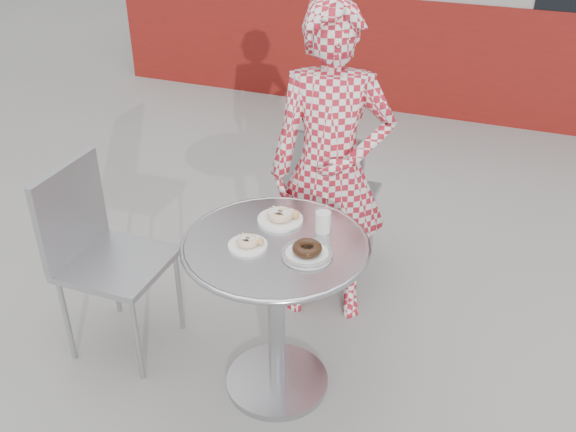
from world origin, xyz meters
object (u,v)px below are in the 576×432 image
(milk_cup, at_px, (323,221))
(plate_checker, at_px, (307,252))
(bistro_table, at_px, (276,281))
(chair_far, at_px, (332,225))
(plate_near, at_px, (248,243))
(seated_person, at_px, (330,171))
(chair_left, at_px, (120,295))
(plate_far, at_px, (281,217))

(milk_cup, bearing_deg, plate_checker, -90.47)
(bistro_table, distance_m, milk_cup, 0.32)
(bistro_table, relative_size, chair_far, 0.86)
(plate_near, bearing_deg, seated_person, 80.94)
(chair_far, bearing_deg, plate_checker, 102.78)
(plate_near, bearing_deg, chair_left, 175.36)
(bistro_table, bearing_deg, seated_person, 87.98)
(chair_far, height_order, plate_far, chair_far)
(chair_far, xyz_separation_m, plate_near, (-0.02, -1.06, 0.51))
(bistro_table, xyz_separation_m, chair_left, (-0.80, -0.01, -0.30))
(plate_checker, bearing_deg, chair_far, 101.72)
(plate_far, bearing_deg, bistro_table, -75.78)
(bistro_table, distance_m, chair_left, 0.86)
(plate_near, bearing_deg, chair_far, 88.71)
(bistro_table, xyz_separation_m, chair_far, (-0.07, 0.99, -0.31))
(chair_far, distance_m, chair_left, 1.24)
(chair_far, xyz_separation_m, seated_person, (0.09, -0.35, 0.52))
(plate_far, bearing_deg, milk_cup, -5.34)
(plate_far, relative_size, plate_near, 1.23)
(seated_person, relative_size, milk_cup, 14.74)
(chair_left, height_order, milk_cup, chair_left)
(plate_far, bearing_deg, chair_far, 91.68)
(plate_far, bearing_deg, seated_person, 82.33)
(plate_far, xyz_separation_m, plate_near, (-0.05, -0.23, -0.00))
(seated_person, xyz_separation_m, plate_near, (-0.11, -0.71, -0.01))
(bistro_table, bearing_deg, plate_checker, -14.93)
(seated_person, xyz_separation_m, plate_far, (-0.06, -0.48, -0.01))
(chair_far, height_order, plate_near, chair_far)
(chair_far, bearing_deg, chair_left, 54.65)
(plate_checker, bearing_deg, plate_near, -174.01)
(bistro_table, relative_size, plate_near, 4.96)
(bistro_table, height_order, milk_cup, milk_cup)
(plate_near, bearing_deg, milk_cup, 41.29)
(chair_left, xyz_separation_m, plate_checker, (0.95, -0.03, 0.50))
(plate_far, relative_size, milk_cup, 1.77)
(chair_far, relative_size, chair_left, 0.96)
(seated_person, xyz_separation_m, milk_cup, (0.13, -0.49, 0.02))
(chair_far, relative_size, milk_cup, 8.31)
(chair_far, xyz_separation_m, plate_checker, (0.21, -1.03, 0.51))
(chair_far, relative_size, plate_far, 4.71)
(plate_checker, bearing_deg, bistro_table, 165.07)
(chair_far, distance_m, seated_person, 0.64)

